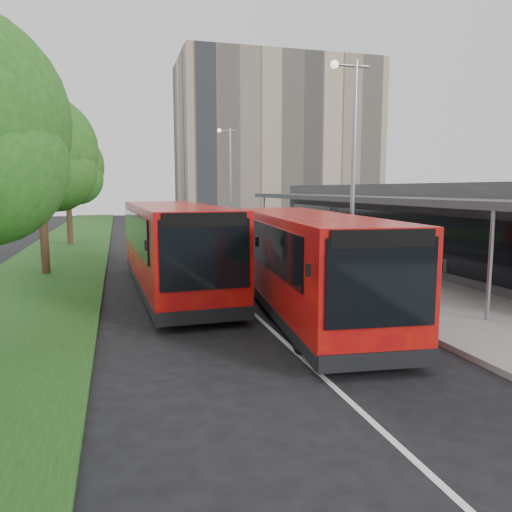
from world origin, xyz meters
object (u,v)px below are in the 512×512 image
Objects in this scene: tree_far at (67,171)px; litter_bin at (319,251)px; lamp_post_near at (351,161)px; car_near at (171,218)px; lamp_post_far at (229,176)px; bus_second at (173,247)px; bus_main at (306,264)px; bollard at (256,235)px; tree_mid at (40,158)px; car_far at (142,218)px.

litter_bin is at bearing -43.85° from tree_far.
car_near is (-2.69, 36.56, -4.04)m from lamp_post_near.
car_near is at bearing 98.32° from litter_bin.
lamp_post_far is 19.24m from bus_second.
car_near is at bearing 81.85° from bus_second.
tree_far reaches higher than bus_main.
lamp_post_far is (0.00, 20.00, 0.00)m from lamp_post_near.
tree_far is 8.86× the size of bollard.
bus_second reaches higher than bus_main.
bus_second is at bearing 161.70° from lamp_post_near.
bus_main is 12.58× the size of bollard.
bus_main is (-2.63, -22.54, -3.17)m from lamp_post_far.
tree_mid is at bearing -111.06° from car_near.
litter_bin is (4.30, 9.29, -0.89)m from bus_main.
tree_mid is 7.68× the size of litter_bin.
lamp_post_near reaches higher than car_near.
tree_mid reaches higher than litter_bin.
litter_bin is at bearing -1.33° from tree_mid.
litter_bin reaches higher than car_far.
lamp_post_far is 0.74× the size of bus_main.
tree_far is at bearing -175.13° from lamp_post_far.
car_far is (0.67, 39.06, -1.10)m from bus_second.
bus_second reaches higher than car_far.
lamp_post_near is 4.84m from bus_main.
bus_second is 34.73m from car_near.
tree_mid reaches higher than car_near.
tree_mid is at bearing 132.50° from bus_second.
bollard is (-0.45, 10.29, -0.08)m from litter_bin.
lamp_post_far is 2.47× the size of car_far.
lamp_post_far is 17.26m from car_near.
bus_main is 0.96× the size of bus_second.
lamp_post_near is at bearing -32.36° from tree_mid.
lamp_post_far is 22.91m from bus_main.
tree_mid is 34.79m from car_far.
car_near is at bearing 101.34° from bollard.
car_far is at bearing 80.45° from tree_mid.
car_near is at bearing -71.42° from car_far.
tree_far reaches higher than litter_bin.
bollard is (1.23, 17.05, -4.14)m from lamp_post_near.
bus_main is 10.28m from litter_bin.
car_far is (5.72, 34.02, -4.52)m from tree_mid.
tree_mid is 16.51m from bollard.
bus_main reaches higher than car_far.
car_far is at bearing 116.02° from car_near.
lamp_post_near is 8.06m from litter_bin.
bus_second is 13.15× the size of bollard.
bus_main reaches higher than car_near.
lamp_post_near is 2.47× the size of car_far.
litter_bin is at bearing -87.52° from bollard.
bus_main is 43.71m from car_far.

